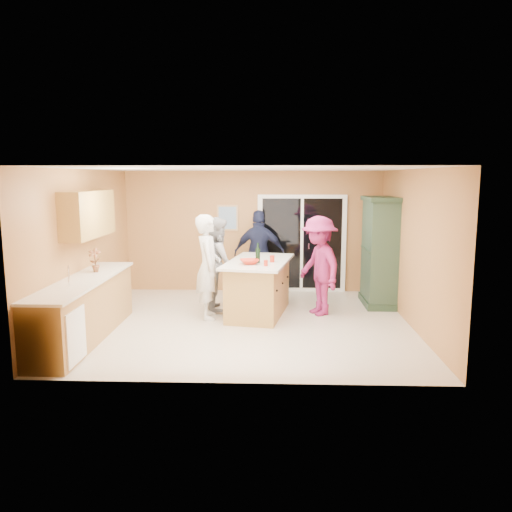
{
  "coord_description": "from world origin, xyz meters",
  "views": [
    {
      "loc": [
        0.46,
        -8.21,
        2.47
      ],
      "look_at": [
        0.15,
        0.1,
        1.15
      ],
      "focal_mm": 35.0,
      "sensor_mm": 36.0,
      "label": 1
    }
  ],
  "objects_px": {
    "kitchen_island": "(258,289)",
    "woman_white": "(208,267)",
    "woman_magenta": "(319,266)",
    "green_hutch": "(379,253)",
    "woman_grey": "(218,264)",
    "woman_navy": "(259,253)"
  },
  "relations": [
    {
      "from": "woman_navy",
      "to": "woman_grey",
      "type": "bearing_deg",
      "value": 57.29
    },
    {
      "from": "woman_magenta",
      "to": "kitchen_island",
      "type": "bearing_deg",
      "value": -112.8
    },
    {
      "from": "kitchen_island",
      "to": "woman_magenta",
      "type": "bearing_deg",
      "value": 12.3
    },
    {
      "from": "kitchen_island",
      "to": "woman_magenta",
      "type": "relative_size",
      "value": 1.14
    },
    {
      "from": "green_hutch",
      "to": "woman_white",
      "type": "distance_m",
      "value": 3.36
    },
    {
      "from": "woman_grey",
      "to": "woman_navy",
      "type": "height_order",
      "value": "woman_navy"
    },
    {
      "from": "woman_grey",
      "to": "woman_magenta",
      "type": "relative_size",
      "value": 0.98
    },
    {
      "from": "green_hutch",
      "to": "woman_magenta",
      "type": "bearing_deg",
      "value": -148.89
    },
    {
      "from": "woman_grey",
      "to": "woman_white",
      "type": "bearing_deg",
      "value": 155.23
    },
    {
      "from": "kitchen_island",
      "to": "woman_white",
      "type": "relative_size",
      "value": 1.11
    },
    {
      "from": "green_hutch",
      "to": "woman_grey",
      "type": "height_order",
      "value": "green_hutch"
    },
    {
      "from": "woman_grey",
      "to": "woman_navy",
      "type": "distance_m",
      "value": 1.32
    },
    {
      "from": "woman_grey",
      "to": "woman_magenta",
      "type": "bearing_deg",
      "value": -113.34
    },
    {
      "from": "green_hutch",
      "to": "woman_grey",
      "type": "bearing_deg",
      "value": -171.62
    },
    {
      "from": "woman_white",
      "to": "woman_magenta",
      "type": "height_order",
      "value": "woman_white"
    },
    {
      "from": "woman_white",
      "to": "woman_navy",
      "type": "height_order",
      "value": "woman_white"
    },
    {
      "from": "kitchen_island",
      "to": "green_hutch",
      "type": "relative_size",
      "value": 0.97
    },
    {
      "from": "woman_white",
      "to": "woman_navy",
      "type": "bearing_deg",
      "value": -35.61
    },
    {
      "from": "woman_grey",
      "to": "kitchen_island",
      "type": "bearing_deg",
      "value": -127.67
    },
    {
      "from": "kitchen_island",
      "to": "woman_white",
      "type": "bearing_deg",
      "value": -152.27
    },
    {
      "from": "green_hutch",
      "to": "kitchen_island",
      "type": "bearing_deg",
      "value": -161.36
    },
    {
      "from": "green_hutch",
      "to": "woman_grey",
      "type": "xyz_separation_m",
      "value": [
        -3.08,
        -0.45,
        -0.15
      ]
    }
  ]
}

